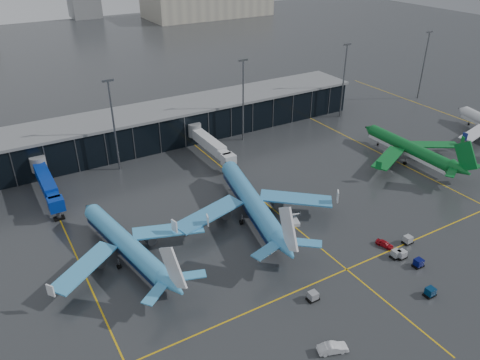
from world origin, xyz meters
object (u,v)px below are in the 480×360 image
baggage_carts (395,266)px  service_van_white (333,348)px  airliner_aer_lingus (410,141)px  airliner_arkefly (123,233)px  airliner_klm_near (251,191)px  mobile_airstair (294,220)px  service_van_red (385,244)px

baggage_carts → service_van_white: baggage_carts is taller
airliner_aer_lingus → airliner_arkefly: bearing=-176.9°
airliner_klm_near → baggage_carts: airliner_klm_near is taller
mobile_airstair → airliner_arkefly: bearing=-173.1°
airliner_arkefly → service_van_red: 54.10m
baggage_carts → service_van_red: size_ratio=8.05×
service_van_red → airliner_klm_near: bearing=111.8°
airliner_klm_near → airliner_aer_lingus: 54.60m
baggage_carts → airliner_klm_near: bearing=115.6°
airliner_arkefly → mobile_airstair: size_ratio=10.80×
airliner_klm_near → service_van_white: airliner_klm_near is taller
airliner_klm_near → service_van_white: (-9.53, -40.06, -6.13)m
airliner_arkefly → airliner_klm_near: bearing=-9.3°
airliner_aer_lingus → service_van_white: size_ratio=7.99×
airliner_aer_lingus → service_van_white: airliner_aer_lingus is taller
airliner_klm_near → airliner_arkefly: bearing=-167.5°
baggage_carts → airliner_aer_lingus: bearing=39.7°
airliner_aer_lingus → service_van_white: bearing=-145.2°
airliner_aer_lingus → mobile_airstair: (-47.65, -9.87, -5.29)m
airliner_arkefly → baggage_carts: bearing=-44.0°
airliner_klm_near → service_van_red: airliner_klm_near is taller
airliner_klm_near → mobile_airstair: (6.88, -7.25, -6.18)m
airliner_arkefly → service_van_white: 45.09m
airliner_klm_near → airliner_aer_lingus: size_ratio=1.15×
airliner_arkefly → airliner_aer_lingus: 84.54m
mobile_airstair → service_van_red: 20.35m
airliner_arkefly → mobile_airstair: (36.85, -7.03, -5.40)m
airliner_arkefly → airliner_klm_near: airliner_klm_near is taller
mobile_airstair → service_van_white: bearing=-98.9°
airliner_klm_near → service_van_white: bearing=-91.3°
service_van_red → service_van_white: (-27.79, -15.93, 0.17)m
baggage_carts → service_van_white: (-24.14, -9.53, 0.05)m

